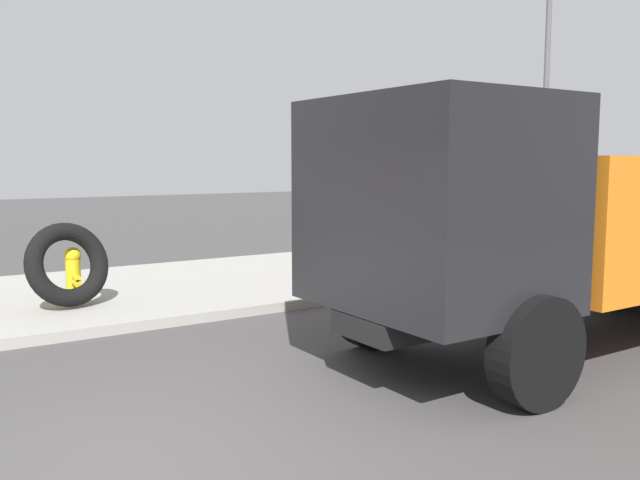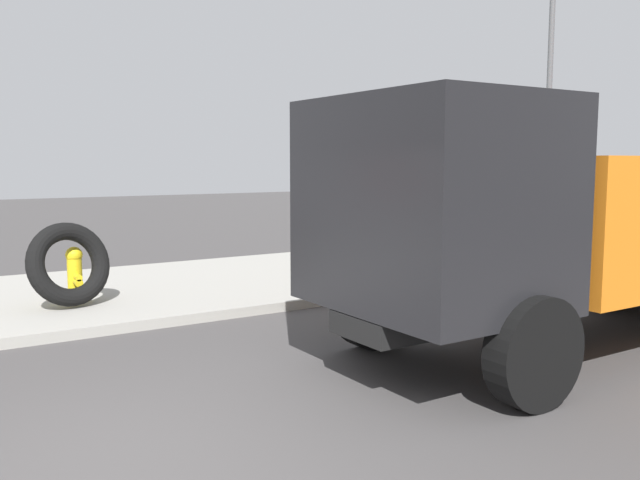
% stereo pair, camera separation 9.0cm
% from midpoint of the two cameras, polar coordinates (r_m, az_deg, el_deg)
% --- Properties ---
extents(ground_plane, '(80.00, 80.00, 0.00)m').
position_cam_midpoint_polar(ground_plane, '(5.71, -14.80, -17.75)').
color(ground_plane, '#423F3F').
extents(sidewalk_curb, '(36.00, 5.00, 0.15)m').
position_cam_midpoint_polar(sidewalk_curb, '(11.79, -24.71, -4.99)').
color(sidewalk_curb, '#99968E').
rests_on(sidewalk_curb, ground).
extents(fire_hydrant, '(0.26, 0.58, 0.87)m').
position_cam_midpoint_polar(fire_hydrant, '(11.10, -20.44, -2.66)').
color(fire_hydrant, yellow).
rests_on(fire_hydrant, sidewalk_curb).
extents(loose_tire, '(1.38, 0.87, 1.31)m').
position_cam_midpoint_polar(loose_tire, '(10.75, -20.89, -1.96)').
color(loose_tire, black).
rests_on(loose_tire, sidewalk_curb).
extents(dump_truck_orange, '(7.02, 2.85, 3.00)m').
position_cam_midpoint_polar(dump_truck_orange, '(8.95, 20.16, 1.62)').
color(dump_truck_orange, orange).
rests_on(dump_truck_orange, ground).
extents(street_light_pole, '(0.12, 0.12, 5.68)m').
position_cam_midpoint_polar(street_light_pole, '(15.68, 18.38, 8.76)').
color(street_light_pole, '#595B5E').
rests_on(street_light_pole, sidewalk_curb).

